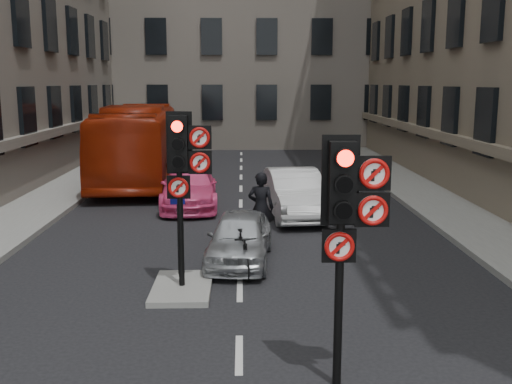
{
  "coord_description": "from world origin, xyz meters",
  "views": [
    {
      "loc": [
        0.06,
        -6.89,
        4.28
      ],
      "look_at": [
        0.27,
        2.18,
        2.6
      ],
      "focal_mm": 42.0,
      "sensor_mm": 36.0,
      "label": 1
    }
  ],
  "objects_px": {
    "signal_far": "(183,162)",
    "bus_red": "(138,143)",
    "car_silver": "(240,237)",
    "car_white": "(294,193)",
    "motorcyclist": "(261,207)",
    "signal_near": "(347,209)",
    "motorcycle": "(243,254)",
    "info_sign": "(178,222)",
    "car_pink": "(189,187)"
  },
  "relations": [
    {
      "from": "signal_near",
      "to": "car_silver",
      "type": "bearing_deg",
      "value": 103.95
    },
    {
      "from": "car_silver",
      "to": "motorcyclist",
      "type": "relative_size",
      "value": 1.86
    },
    {
      "from": "signal_far",
      "to": "bus_red",
      "type": "bearing_deg",
      "value": 103.31
    },
    {
      "from": "signal_near",
      "to": "motorcyclist",
      "type": "xyz_separation_m",
      "value": [
        -0.93,
        7.78,
        -1.62
      ]
    },
    {
      "from": "motorcycle",
      "to": "info_sign",
      "type": "relative_size",
      "value": 0.91
    },
    {
      "from": "motorcyclist",
      "to": "info_sign",
      "type": "distance_m",
      "value": 3.59
    },
    {
      "from": "signal_near",
      "to": "info_sign",
      "type": "bearing_deg",
      "value": 120.68
    },
    {
      "from": "signal_near",
      "to": "car_white",
      "type": "relative_size",
      "value": 0.78
    },
    {
      "from": "signal_far",
      "to": "car_pink",
      "type": "height_order",
      "value": "signal_far"
    },
    {
      "from": "info_sign",
      "to": "bus_red",
      "type": "bearing_deg",
      "value": 99.95
    },
    {
      "from": "car_pink",
      "to": "bus_red",
      "type": "relative_size",
      "value": 0.39
    },
    {
      "from": "car_white",
      "to": "car_pink",
      "type": "bearing_deg",
      "value": 149.92
    },
    {
      "from": "signal_far",
      "to": "info_sign",
      "type": "bearing_deg",
      "value": 106.07
    },
    {
      "from": "car_silver",
      "to": "motorcycle",
      "type": "relative_size",
      "value": 2.17
    },
    {
      "from": "signal_near",
      "to": "motorcyclist",
      "type": "bearing_deg",
      "value": 96.83
    },
    {
      "from": "car_white",
      "to": "motorcyclist",
      "type": "bearing_deg",
      "value": -116.22
    },
    {
      "from": "signal_near",
      "to": "info_sign",
      "type": "xyz_separation_m",
      "value": [
        -2.81,
        4.74,
        -1.29
      ]
    },
    {
      "from": "car_silver",
      "to": "bus_red",
      "type": "xyz_separation_m",
      "value": [
        -4.49,
        12.31,
        1.03
      ]
    },
    {
      "from": "bus_red",
      "to": "motorcyclist",
      "type": "distance_m",
      "value": 11.7
    },
    {
      "from": "signal_far",
      "to": "motorcycle",
      "type": "distance_m",
      "value": 2.7
    },
    {
      "from": "car_silver",
      "to": "car_white",
      "type": "relative_size",
      "value": 0.78
    },
    {
      "from": "car_silver",
      "to": "info_sign",
      "type": "xyz_separation_m",
      "value": [
        -1.32,
        -1.27,
        0.68
      ]
    },
    {
      "from": "bus_red",
      "to": "signal_far",
      "type": "bearing_deg",
      "value": -80.65
    },
    {
      "from": "car_pink",
      "to": "info_sign",
      "type": "relative_size",
      "value": 2.56
    },
    {
      "from": "bus_red",
      "to": "motorcycle",
      "type": "distance_m",
      "value": 14.12
    },
    {
      "from": "car_silver",
      "to": "bus_red",
      "type": "height_order",
      "value": "bus_red"
    },
    {
      "from": "car_white",
      "to": "motorcyclist",
      "type": "distance_m",
      "value": 3.38
    },
    {
      "from": "motorcycle",
      "to": "signal_near",
      "type": "bearing_deg",
      "value": -83.74
    },
    {
      "from": "signal_near",
      "to": "info_sign",
      "type": "distance_m",
      "value": 5.66
    },
    {
      "from": "car_white",
      "to": "info_sign",
      "type": "height_order",
      "value": "info_sign"
    },
    {
      "from": "motorcycle",
      "to": "motorcyclist",
      "type": "distance_m",
      "value": 2.86
    },
    {
      "from": "info_sign",
      "to": "motorcyclist",
      "type": "bearing_deg",
      "value": 55.04
    },
    {
      "from": "signal_near",
      "to": "motorcycle",
      "type": "relative_size",
      "value": 2.17
    },
    {
      "from": "car_white",
      "to": "bus_red",
      "type": "bearing_deg",
      "value": 124.42
    },
    {
      "from": "signal_near",
      "to": "info_sign",
      "type": "height_order",
      "value": "signal_near"
    },
    {
      "from": "car_silver",
      "to": "car_pink",
      "type": "xyz_separation_m",
      "value": [
        -1.77,
        6.52,
        0.06
      ]
    },
    {
      "from": "motorcyclist",
      "to": "car_silver",
      "type": "bearing_deg",
      "value": 82.48
    },
    {
      "from": "signal_near",
      "to": "bus_red",
      "type": "relative_size",
      "value": 0.3
    },
    {
      "from": "signal_far",
      "to": "bus_red",
      "type": "relative_size",
      "value": 0.3
    },
    {
      "from": "signal_far",
      "to": "signal_near",
      "type": "bearing_deg",
      "value": -56.98
    },
    {
      "from": "motorcycle",
      "to": "motorcyclist",
      "type": "relative_size",
      "value": 0.86
    },
    {
      "from": "bus_red",
      "to": "info_sign",
      "type": "relative_size",
      "value": 6.48
    },
    {
      "from": "motorcycle",
      "to": "signal_far",
      "type": "bearing_deg",
      "value": -149.02
    },
    {
      "from": "car_silver",
      "to": "bus_red",
      "type": "bearing_deg",
      "value": 115.46
    },
    {
      "from": "car_pink",
      "to": "info_sign",
      "type": "bearing_deg",
      "value": -90.39
    },
    {
      "from": "signal_far",
      "to": "car_silver",
      "type": "bearing_deg",
      "value": 61.1
    },
    {
      "from": "car_pink",
      "to": "motorcycle",
      "type": "xyz_separation_m",
      "value": [
        1.84,
        -7.52,
        -0.18
      ]
    },
    {
      "from": "bus_red",
      "to": "motorcyclist",
      "type": "bearing_deg",
      "value": -68.32
    },
    {
      "from": "motorcyclist",
      "to": "info_sign",
      "type": "xyz_separation_m",
      "value": [
        -1.88,
        -3.04,
        0.33
      ]
    },
    {
      "from": "signal_far",
      "to": "motorcyclist",
      "type": "bearing_deg",
      "value": 66.2
    }
  ]
}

